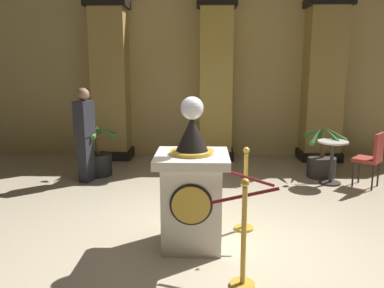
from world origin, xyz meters
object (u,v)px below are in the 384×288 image
pedestal_clock (192,190)px  cafe_table (332,157)px  cafe_chair_red (372,155)px  potted_palm_left (98,160)px  potted_palm_right (322,161)px  bystander_guest (85,133)px  stanchion_far (245,201)px  stanchion_near (243,249)px

pedestal_clock → cafe_table: bearing=46.2°
cafe_chair_red → potted_palm_left: bearing=172.8°
potted_palm_left → potted_palm_right: bearing=0.0°
bystander_guest → potted_palm_right: bearing=5.3°
potted_palm_left → bystander_guest: (-0.10, -0.40, 0.61)m
pedestal_clock → potted_palm_left: (-1.89, 2.91, -0.38)m
potted_palm_left → cafe_chair_red: potted_palm_left is taller
stanchion_far → bystander_guest: bearing=142.3°
stanchion_near → potted_palm_right: stanchion_near is taller
stanchion_near → stanchion_far: (0.15, 1.32, 0.01)m
potted_palm_right → stanchion_far: bearing=-124.6°
cafe_table → pedestal_clock: bearing=-133.8°
stanchion_near → stanchion_far: 1.33m
pedestal_clock → cafe_table: pedestal_clock is taller
stanchion_near → potted_palm_left: stanchion_near is taller
pedestal_clock → potted_palm_left: 3.49m
bystander_guest → cafe_table: bystander_guest is taller
pedestal_clock → stanchion_far: 0.86m
pedestal_clock → stanchion_far: (0.66, 0.46, -0.29)m
pedestal_clock → potted_palm_right: size_ratio=1.70×
stanchion_far → bystander_guest: (-2.65, 2.05, 0.52)m
potted_palm_right → bystander_guest: 4.40m
potted_palm_left → cafe_table: (4.29, -0.42, 0.20)m
bystander_guest → stanchion_near: bearing=-53.5°
stanchion_near → potted_palm_right: (1.84, 3.77, -0.07)m
potted_palm_right → bystander_guest: size_ratio=0.60×
potted_palm_left → stanchion_near: bearing=-57.5°
stanchion_near → potted_palm_left: bearing=122.5°
potted_palm_right → pedestal_clock: bearing=-128.9°
stanchion_near → cafe_table: 3.84m
potted_palm_left → potted_palm_right: (4.24, 0.00, 0.01)m
stanchion_far → cafe_table: size_ratio=1.39×
stanchion_near → cafe_chair_red: (2.49, 3.15, 0.20)m
pedestal_clock → bystander_guest: 3.21m
potted_palm_left → cafe_chair_red: size_ratio=1.07×
potted_palm_right → cafe_chair_red: bearing=-43.6°
bystander_guest → pedestal_clock: bearing=-51.7°
stanchion_near → potted_palm_left: (-2.40, 3.77, -0.08)m
bystander_guest → cafe_table: size_ratio=2.18×
stanchion_far → potted_palm_left: bearing=136.1°
bystander_guest → stanchion_far: bearing=-37.7°
pedestal_clock → cafe_table: (2.39, 2.49, -0.19)m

